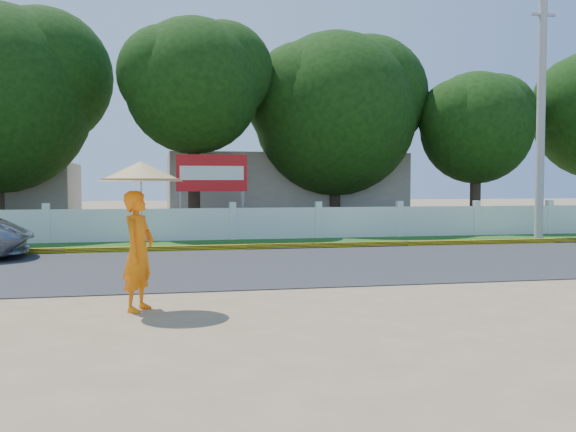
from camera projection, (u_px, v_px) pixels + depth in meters
name	position (u px, v px, depth m)	size (l,w,h in m)	color
ground	(312.00, 299.00, 10.83)	(120.00, 120.00, 0.00)	#9E8460
road	(267.00, 265.00, 15.23)	(60.00, 7.00, 0.02)	#38383A
grass_verge	(238.00, 244.00, 20.36)	(60.00, 3.50, 0.03)	#2D601E
curb	(246.00, 247.00, 18.69)	(40.00, 0.18, 0.16)	yellow
fence	(233.00, 224.00, 21.75)	(40.00, 0.10, 1.10)	silver
building_near	(281.00, 191.00, 28.95)	(10.00, 6.00, 3.20)	#B7AD99
utility_pole	(541.00, 117.00, 21.30)	(0.28, 0.28, 8.30)	#9A9A97
monk_with_parasol	(140.00, 214.00, 9.76)	(1.26, 1.26, 2.29)	orange
billboard	(212.00, 177.00, 22.62)	(2.50, 0.13, 2.95)	gray
tree_row	(245.00, 109.00, 25.02)	(34.55, 7.91, 8.59)	#473828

